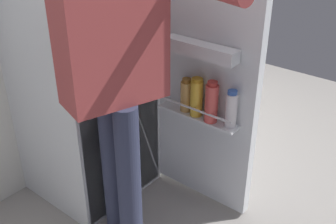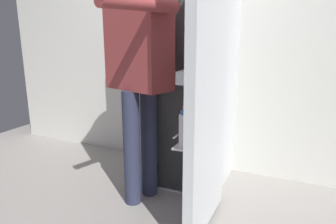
# 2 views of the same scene
# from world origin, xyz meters

# --- Properties ---
(ground_plane) EXTENTS (5.16, 5.16, 0.00)m
(ground_plane) POSITION_xyz_m (0.00, 0.00, 0.00)
(ground_plane) COLOR gray
(kitchen_wall) EXTENTS (4.40, 0.10, 2.60)m
(kitchen_wall) POSITION_xyz_m (0.00, 0.90, 1.30)
(kitchen_wall) COLOR silver
(kitchen_wall) RESTS_ON ground_plane
(refrigerator) EXTENTS (0.69, 1.23, 1.82)m
(refrigerator) POSITION_xyz_m (0.03, 0.49, 0.91)
(refrigerator) COLOR silver
(refrigerator) RESTS_ON ground_plane
(person) EXTENTS (0.57, 0.84, 1.67)m
(person) POSITION_xyz_m (-0.19, 0.08, 1.01)
(person) COLOR #2D334C
(person) RESTS_ON ground_plane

